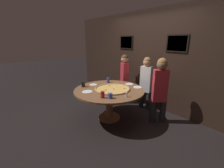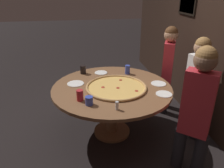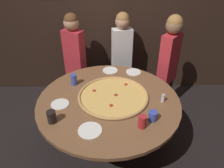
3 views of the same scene
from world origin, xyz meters
The scene contains 16 objects.
ground_plane centered at (0.00, 0.00, 0.00)m, with size 24.00×24.00×0.00m, color black.
back_wall centered at (0.00, 1.40, 1.30)m, with size 6.40×0.08×2.60m.
dining_table centered at (0.00, 0.00, 0.61)m, with size 1.60×1.60×0.74m.
giant_pizza centered at (0.05, 0.05, 0.75)m, with size 0.81×0.81×0.03m.
drink_cup_front_edge centered at (0.44, -0.34, 0.79)m, with size 0.09×0.09×0.10m, color #384CB7.
drink_cup_near_left centered at (-0.55, -0.35, 0.80)m, with size 0.09×0.09×0.13m, color black.
drink_cup_near_right centered at (-0.42, 0.32, 0.81)m, with size 0.07×0.07×0.14m, color #384CB7.
drink_cup_far_left centered at (0.32, -0.44, 0.81)m, with size 0.08×0.08×0.13m, color #B22328.
white_plate_beside_cup centered at (0.34, 0.60, 0.74)m, with size 0.20×0.20×0.01m, color white.
white_plate_right_side centered at (-0.53, -0.08, 0.74)m, with size 0.20×0.20×0.01m, color white.
white_plate_far_back centered at (0.02, 0.65, 0.74)m, with size 0.21×0.21×0.01m, color white.
white_plate_near_front centered at (-0.18, -0.48, 0.74)m, with size 0.23×0.23×0.01m, color white.
condiment_shaker centered at (0.60, -0.05, 0.79)m, with size 0.04×0.04×0.10m.
diner_centre_back centered at (0.21, 1.10, 0.80)m, with size 0.37×0.21×1.41m.
diner_far_left centered at (0.84, 0.74, 0.84)m, with size 0.34×0.36×1.47m.
diner_side_right centered at (-0.50, 1.00, 0.81)m, with size 0.38×0.28×1.43m.
Camera 2 is at (2.62, -0.46, 1.97)m, focal length 35.00 mm.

